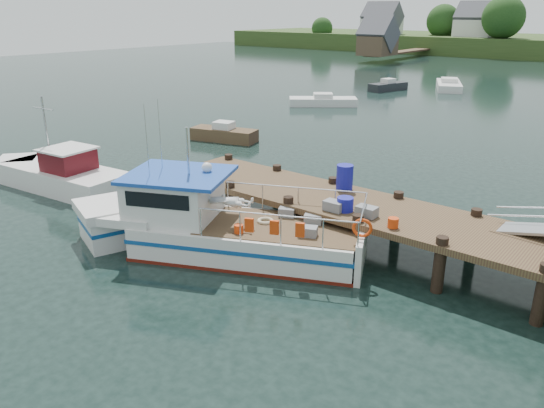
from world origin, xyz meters
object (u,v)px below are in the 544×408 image
Objects in this scene: dock at (544,217)px; moored_rowboat at (224,134)px; moored_a at (323,101)px; lobster_boat at (211,226)px; work_boat at (58,174)px; moored_d at (449,85)px; moored_e at (388,86)px.

moored_rowboat is at bearing 157.16° from dock.
moored_a is at bearing 114.25° from moored_rowboat.
dock is 3.18× the size of moored_a.
moored_rowboat is at bearing 107.18° from lobster_boat.
lobster_boat is at bearing -32.67° from moored_rowboat.
work_boat reaches higher than moored_d.
moored_e is (-2.42, 34.75, -0.20)m from work_boat.
moored_rowboat is 0.96× the size of moored_e.
lobster_boat is at bearing -72.93° from moored_d.
work_boat reaches higher than moored_rowboat.
moored_a is at bearing -99.95° from moored_d.
work_boat reaches higher than moored_a.
moored_rowboat is at bearing -98.71° from moored_a.
dock is 39.86m from moored_d.
work_boat is at bearing -101.57° from moored_a.
moored_d is at bearing 52.85° from moored_e.
moored_d is at bearing 76.26° from lobster_boat.
work_boat is (-18.02, -2.80, -1.63)m from dock.
lobster_boat reaches higher than moored_rowboat.
moored_e is (-4.10, -4.36, 0.02)m from moored_d.
dock reaches higher than moored_a.
lobster_boat is 2.20× the size of moored_e.
moored_e is (-1.97, 24.17, -0.01)m from moored_rowboat.
work_boat is (-9.48, 0.42, -0.23)m from lobster_boat.
moored_e is (-11.91, 35.17, -0.43)m from lobster_boat.
moored_e is (-20.45, 31.95, -1.84)m from dock.
lobster_boat is 40.29m from moored_d.
moored_a is 15.64m from moored_d.
moored_d is at bearing 100.96° from moored_rowboat.
moored_rowboat is at bearing -88.38° from moored_d.
moored_rowboat reaches higher than moored_d.
dock is at bearing -59.86° from moored_d.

